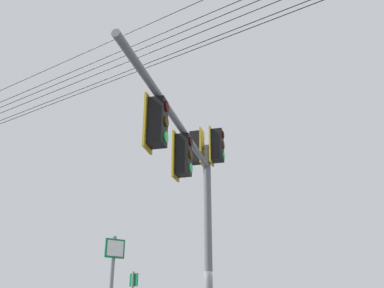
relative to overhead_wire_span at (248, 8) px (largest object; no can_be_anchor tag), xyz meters
name	(u,v)px	position (x,y,z in m)	size (l,w,h in m)	color
signal_mast_assembly	(195,177)	(1.63, -0.10, -5.34)	(3.73, 5.20, 6.28)	slate
overhead_wire_span	(248,8)	(0.00, 0.00, 0.00)	(20.16, 25.20, 1.86)	black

